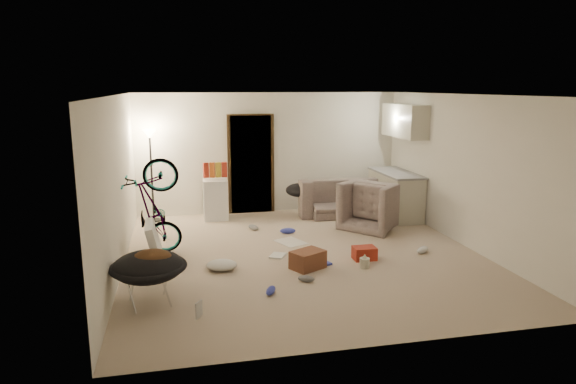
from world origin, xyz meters
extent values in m
cube|color=#C5AF97|center=(0.00, 0.00, -0.01)|extent=(5.50, 6.00, 0.02)
cube|color=white|center=(0.00, 0.00, 2.51)|extent=(5.50, 6.00, 0.02)
cube|color=white|center=(0.00, 3.01, 1.25)|extent=(5.50, 0.02, 2.50)
cube|color=white|center=(0.00, -3.01, 1.25)|extent=(5.50, 0.02, 2.50)
cube|color=white|center=(-2.76, 0.00, 1.25)|extent=(0.02, 6.00, 2.50)
cube|color=white|center=(2.76, 0.00, 1.25)|extent=(0.02, 6.00, 2.50)
cube|color=black|center=(-0.40, 2.97, 1.02)|extent=(0.85, 0.10, 2.04)
cube|color=#362513|center=(-0.40, 2.94, 1.02)|extent=(0.97, 0.04, 2.10)
cylinder|color=black|center=(-2.40, 2.65, 0.01)|extent=(0.28, 0.28, 0.03)
cylinder|color=black|center=(-2.40, 2.65, 0.85)|extent=(0.04, 0.04, 1.70)
cone|color=#FFE0A5|center=(-2.40, 2.65, 1.72)|extent=(0.24, 0.24, 0.18)
cube|color=beige|center=(2.43, 2.00, 0.44)|extent=(0.60, 1.50, 0.88)
cube|color=gray|center=(2.43, 2.00, 0.90)|extent=(0.64, 1.54, 0.04)
cube|color=beige|center=(2.56, 2.00, 1.95)|extent=(0.38, 1.40, 0.65)
imported|color=#353B34|center=(1.47, 2.45, 0.29)|extent=(1.97, 0.78, 0.57)
imported|color=#353B34|center=(1.75, 1.32, 0.33)|extent=(1.32, 1.33, 0.65)
imported|color=black|center=(-2.30, 0.50, 0.42)|extent=(1.62, 0.78, 0.92)
imported|color=maroon|center=(-1.77, -1.99, 0.01)|extent=(0.25, 0.23, 0.02)
cube|color=white|center=(-1.18, 2.55, 0.40)|extent=(0.48, 0.48, 0.81)
cube|color=maroon|center=(-1.35, 2.55, 1.00)|extent=(0.11, 0.09, 0.30)
cube|color=#B44B16|center=(-1.23, 2.55, 1.00)|extent=(0.11, 0.09, 0.30)
cube|color=gold|center=(-1.11, 2.55, 1.00)|extent=(0.12, 0.10, 0.30)
cube|color=maroon|center=(-0.99, 2.55, 1.00)|extent=(0.11, 0.08, 0.30)
cylinder|color=silver|center=(-2.30, -1.41, 0.22)|extent=(0.61, 0.61, 0.43)
ellipsoid|color=black|center=(-2.30, -1.41, 0.48)|extent=(0.86, 0.86, 0.36)
torus|color=black|center=(-2.30, -1.41, 0.48)|extent=(0.93, 0.93, 0.07)
ellipsoid|color=#4C2E1A|center=(-2.25, -1.44, 0.59)|extent=(0.50, 0.42, 0.22)
ellipsoid|color=black|center=(0.52, 2.45, 0.54)|extent=(0.59, 0.49, 0.28)
cube|color=silver|center=(-2.30, 0.23, 0.31)|extent=(0.27, 0.94, 0.63)
cube|color=brown|center=(-0.09, -0.62, 0.13)|extent=(0.57, 0.52, 0.27)
cube|color=maroon|center=(0.86, -0.42, 0.10)|extent=(0.35, 0.26, 0.20)
cylinder|color=beige|center=(0.73, -0.77, 0.07)|extent=(0.15, 0.15, 0.15)
cone|color=beige|center=(0.73, -0.77, 0.18)|extent=(0.08, 0.08, 0.06)
cube|color=silver|center=(-0.06, 0.69, 0.00)|extent=(0.58, 0.64, 0.01)
cube|color=#303CB0|center=(0.15, -0.46, 0.01)|extent=(0.31, 0.35, 0.03)
cube|color=silver|center=(-0.42, 0.01, 0.01)|extent=(0.32, 0.35, 0.03)
ellipsoid|color=#303CB0|center=(0.01, 1.21, 0.05)|extent=(0.30, 0.15, 0.11)
ellipsoid|color=slate|center=(-0.57, 1.59, 0.05)|extent=(0.23, 0.28, 0.10)
ellipsoid|color=#303CB0|center=(-0.80, -1.43, 0.05)|extent=(0.21, 0.27, 0.09)
ellipsoid|color=slate|center=(-0.25, -1.12, 0.04)|extent=(0.26, 0.19, 0.09)
ellipsoid|color=white|center=(1.88, -0.33, 0.05)|extent=(0.31, 0.27, 0.11)
ellipsoid|color=black|center=(1.02, 2.11, 0.06)|extent=(0.45, 0.40, 0.13)
ellipsoid|color=silver|center=(-1.33, -0.39, 0.07)|extent=(0.50, 0.45, 0.14)
camera|label=1|loc=(-1.90, -7.54, 2.63)|focal=32.00mm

